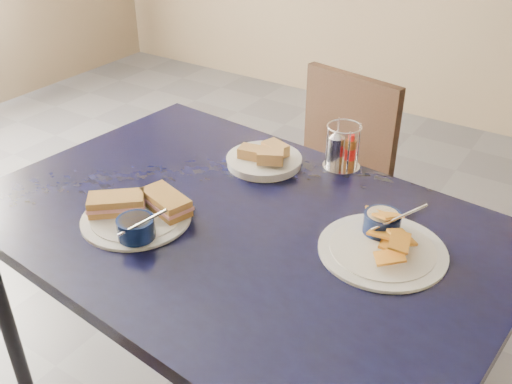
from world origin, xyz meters
The scene contains 6 objects.
dining_table centered at (-0.10, -0.11, 0.69)m, with size 1.41×1.01×0.75m.
chair_far centered at (-0.22, 0.67, 0.49)m, with size 0.47×0.46×0.86m.
sandwich_plate centered at (-0.30, -0.25, 0.77)m, with size 0.30×0.28×0.12m.
plantain_plate centered at (0.26, -0.01, 0.77)m, with size 0.30×0.30×0.12m.
bread_basket centered at (-0.20, 0.17, 0.77)m, with size 0.22×0.22×0.07m.
condiment_caddy centered at (0.00, 0.29, 0.81)m, with size 0.11×0.11×0.14m.
Camera 1 is at (0.60, -1.09, 1.56)m, focal length 40.00 mm.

